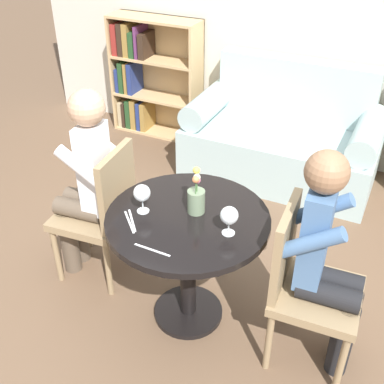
{
  "coord_description": "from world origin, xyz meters",
  "views": [
    {
      "loc": [
        0.88,
        -1.76,
        2.17
      ],
      "look_at": [
        0.0,
        0.05,
        0.83
      ],
      "focal_mm": 45.0,
      "sensor_mm": 36.0,
      "label": 1
    }
  ],
  "objects_px": {
    "wine_glass_right": "(229,216)",
    "flower_vase": "(196,197)",
    "person_right": "(328,263)",
    "chair_right": "(304,281)",
    "couch": "(282,140)",
    "person_left": "(85,183)",
    "chair_left": "(102,209)",
    "wine_glass_left": "(142,194)",
    "bookshelf_left": "(147,77)"
  },
  "relations": [
    {
      "from": "wine_glass_right",
      "to": "flower_vase",
      "type": "bearing_deg",
      "value": 156.62
    },
    {
      "from": "person_right",
      "to": "chair_right",
      "type": "bearing_deg",
      "value": 92.16
    },
    {
      "from": "couch",
      "to": "person_left",
      "type": "height_order",
      "value": "person_left"
    },
    {
      "from": "person_left",
      "to": "flower_vase",
      "type": "bearing_deg",
      "value": 81.89
    },
    {
      "from": "chair_left",
      "to": "person_left",
      "type": "xyz_separation_m",
      "value": [
        -0.09,
        -0.01,
        0.17
      ]
    },
    {
      "from": "chair_left",
      "to": "wine_glass_left",
      "type": "bearing_deg",
      "value": 61.84
    },
    {
      "from": "bookshelf_left",
      "to": "person_left",
      "type": "relative_size",
      "value": 0.89
    },
    {
      "from": "person_left",
      "to": "chair_left",
      "type": "bearing_deg",
      "value": 93.73
    },
    {
      "from": "chair_right",
      "to": "wine_glass_left",
      "type": "relative_size",
      "value": 5.71
    },
    {
      "from": "person_left",
      "to": "flower_vase",
      "type": "relative_size",
      "value": 4.82
    },
    {
      "from": "chair_right",
      "to": "wine_glass_right",
      "type": "distance_m",
      "value": 0.5
    },
    {
      "from": "couch",
      "to": "person_right",
      "type": "bearing_deg",
      "value": -67.66
    },
    {
      "from": "bookshelf_left",
      "to": "person_right",
      "type": "bearing_deg",
      "value": -42.92
    },
    {
      "from": "chair_left",
      "to": "chair_right",
      "type": "xyz_separation_m",
      "value": [
        1.25,
        -0.07,
        0.0
      ]
    },
    {
      "from": "flower_vase",
      "to": "person_left",
      "type": "bearing_deg",
      "value": 177.45
    },
    {
      "from": "bookshelf_left",
      "to": "chair_left",
      "type": "relative_size",
      "value": 1.23
    },
    {
      "from": "couch",
      "to": "bookshelf_left",
      "type": "bearing_deg",
      "value": 169.56
    },
    {
      "from": "chair_right",
      "to": "person_right",
      "type": "bearing_deg",
      "value": -87.84
    },
    {
      "from": "chair_left",
      "to": "flower_vase",
      "type": "bearing_deg",
      "value": 80.26
    },
    {
      "from": "bookshelf_left",
      "to": "person_left",
      "type": "xyz_separation_m",
      "value": [
        0.73,
        -1.95,
        0.12
      ]
    },
    {
      "from": "couch",
      "to": "flower_vase",
      "type": "distance_m",
      "value": 1.79
    },
    {
      "from": "chair_right",
      "to": "person_right",
      "type": "xyz_separation_m",
      "value": [
        0.09,
        0.01,
        0.15
      ]
    },
    {
      "from": "chair_right",
      "to": "flower_vase",
      "type": "height_order",
      "value": "flower_vase"
    },
    {
      "from": "bookshelf_left",
      "to": "person_right",
      "type": "height_order",
      "value": "person_right"
    },
    {
      "from": "person_left",
      "to": "wine_glass_left",
      "type": "distance_m",
      "value": 0.53
    },
    {
      "from": "wine_glass_left",
      "to": "flower_vase",
      "type": "bearing_deg",
      "value": 25.33
    },
    {
      "from": "chair_left",
      "to": "wine_glass_left",
      "type": "xyz_separation_m",
      "value": [
        0.4,
        -0.16,
        0.32
      ]
    },
    {
      "from": "couch",
      "to": "chair_right",
      "type": "xyz_separation_m",
      "value": [
        0.62,
        -1.75,
        0.18
      ]
    },
    {
      "from": "couch",
      "to": "wine_glass_right",
      "type": "relative_size",
      "value": 10.15
    },
    {
      "from": "chair_right",
      "to": "bookshelf_left",
      "type": "bearing_deg",
      "value": 42.43
    },
    {
      "from": "chair_left",
      "to": "wine_glass_left",
      "type": "height_order",
      "value": "chair_left"
    },
    {
      "from": "flower_vase",
      "to": "chair_right",
      "type": "bearing_deg",
      "value": -2.64
    },
    {
      "from": "chair_left",
      "to": "chair_right",
      "type": "bearing_deg",
      "value": 81.0
    },
    {
      "from": "couch",
      "to": "bookshelf_left",
      "type": "xyz_separation_m",
      "value": [
        -1.44,
        0.27,
        0.23
      ]
    },
    {
      "from": "chair_left",
      "to": "flower_vase",
      "type": "height_order",
      "value": "flower_vase"
    },
    {
      "from": "wine_glass_right",
      "to": "person_left",
      "type": "bearing_deg",
      "value": 172.4
    },
    {
      "from": "bookshelf_left",
      "to": "person_right",
      "type": "xyz_separation_m",
      "value": [
        2.15,
        -2.0,
        0.1
      ]
    },
    {
      "from": "bookshelf_left",
      "to": "wine_glass_left",
      "type": "xyz_separation_m",
      "value": [
        1.21,
        -2.1,
        0.27
      ]
    },
    {
      "from": "chair_left",
      "to": "chair_right",
      "type": "distance_m",
      "value": 1.25
    },
    {
      "from": "couch",
      "to": "wine_glass_right",
      "type": "xyz_separation_m",
      "value": [
        0.24,
        -1.81,
        0.5
      ]
    },
    {
      "from": "couch",
      "to": "flower_vase",
      "type": "relative_size",
      "value": 5.95
    },
    {
      "from": "chair_right",
      "to": "person_left",
      "type": "xyz_separation_m",
      "value": [
        -1.33,
        0.06,
        0.17
      ]
    },
    {
      "from": "couch",
      "to": "person_left",
      "type": "relative_size",
      "value": 1.23
    },
    {
      "from": "person_right",
      "to": "flower_vase",
      "type": "bearing_deg",
      "value": 85.13
    },
    {
      "from": "person_right",
      "to": "wine_glass_right",
      "type": "height_order",
      "value": "person_right"
    },
    {
      "from": "chair_left",
      "to": "person_right",
      "type": "bearing_deg",
      "value": 81.61
    },
    {
      "from": "person_left",
      "to": "wine_glass_left",
      "type": "bearing_deg",
      "value": 67.2
    },
    {
      "from": "chair_right",
      "to": "person_right",
      "type": "distance_m",
      "value": 0.17
    },
    {
      "from": "bookshelf_left",
      "to": "wine_glass_right",
      "type": "xyz_separation_m",
      "value": [
        1.68,
        -2.08,
        0.27
      ]
    },
    {
      "from": "flower_vase",
      "to": "wine_glass_left",
      "type": "bearing_deg",
      "value": -154.67
    }
  ]
}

